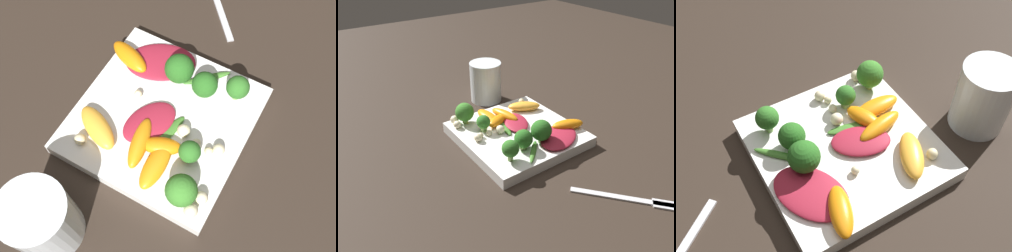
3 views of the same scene
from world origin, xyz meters
TOP-DOWN VIEW (x-y plane):
  - ground_plane at (0.00, 0.00)m, footprint 2.40×2.40m
  - plate at (0.00, 0.00)m, footprint 0.24×0.24m
  - drinking_glass at (0.05, 0.21)m, footprint 0.08×0.08m
  - fork at (0.05, -0.27)m, footprint 0.13×0.15m
  - radicchio_leaf_0 at (0.01, 0.02)m, footprint 0.08×0.10m
  - radicchio_leaf_1 at (0.05, -0.08)m, footprint 0.13×0.11m
  - orange_segment_0 at (0.07, 0.06)m, footprint 0.08×0.06m
  - orange_segment_1 at (0.01, 0.06)m, footprint 0.04×0.08m
  - orange_segment_2 at (-0.03, 0.07)m, footprint 0.03×0.07m
  - orange_segment_3 at (-0.02, 0.04)m, footprint 0.06×0.05m
  - orange_segment_4 at (0.09, -0.06)m, footprint 0.08×0.05m
  - broccoli_floret_0 at (-0.08, 0.09)m, footprint 0.04×0.04m
  - broccoli_floret_1 at (-0.06, 0.04)m, footprint 0.03×0.03m
  - broccoli_floret_2 at (0.01, -0.07)m, footprint 0.04×0.04m
  - broccoli_floret_3 at (-0.08, -0.08)m, footprint 0.03×0.03m
  - broccoli_floret_4 at (-0.03, -0.06)m, footprint 0.04×0.04m
  - arugula_sprig_0 at (-0.03, -0.09)m, footprint 0.06×0.06m
  - arugula_sprig_1 at (-0.02, 0.02)m, footprint 0.03×0.07m
  - macadamia_nut_0 at (-0.10, 0.08)m, footprint 0.02×0.02m
  - macadamia_nut_1 at (-0.09, 0.01)m, footprint 0.02×0.02m
  - macadamia_nut_2 at (-0.10, 0.10)m, footprint 0.02×0.02m
  - macadamia_nut_3 at (0.05, -0.01)m, footprint 0.01×0.01m
  - macadamia_nut_4 at (-0.08, 0.02)m, footprint 0.01×0.01m
  - macadamia_nut_5 at (0.08, 0.09)m, footprint 0.02×0.02m
  - macadamia_nut_6 at (-0.06, 0.02)m, footprint 0.01×0.01m
  - macadamia_nut_7 at (-0.04, 0.01)m, footprint 0.02×0.02m

SIDE VIEW (x-z plane):
  - ground_plane at x=0.00m, z-range 0.00..0.00m
  - fork at x=0.05m, z-range 0.00..0.01m
  - plate at x=0.00m, z-range 0.00..0.02m
  - arugula_sprig_1 at x=-0.02m, z-range 0.02..0.03m
  - arugula_sprig_0 at x=-0.03m, z-range 0.02..0.03m
  - radicchio_leaf_1 at x=0.05m, z-range 0.02..0.03m
  - radicchio_leaf_0 at x=0.01m, z-range 0.02..0.03m
  - macadamia_nut_4 at x=-0.08m, z-range 0.02..0.04m
  - macadamia_nut_3 at x=0.05m, z-range 0.02..0.04m
  - macadamia_nut_6 at x=-0.06m, z-range 0.02..0.04m
  - macadamia_nut_5 at x=0.08m, z-range 0.02..0.04m
  - macadamia_nut_1 at x=-0.09m, z-range 0.02..0.04m
  - macadamia_nut_0 at x=-0.10m, z-range 0.02..0.04m
  - orange_segment_2 at x=-0.03m, z-range 0.02..0.04m
  - orange_segment_3 at x=-0.02m, z-range 0.02..0.04m
  - macadamia_nut_2 at x=-0.10m, z-range 0.02..0.04m
  - macadamia_nut_7 at x=-0.04m, z-range 0.02..0.04m
  - orange_segment_0 at x=0.07m, z-range 0.02..0.04m
  - orange_segment_1 at x=0.01m, z-range 0.02..0.04m
  - orange_segment_4 at x=0.09m, z-range 0.02..0.05m
  - broccoli_floret_1 at x=-0.06m, z-range 0.03..0.06m
  - broccoli_floret_4 at x=-0.03m, z-range 0.03..0.07m
  - broccoli_floret_3 at x=-0.08m, z-range 0.03..0.07m
  - broccoli_floret_0 at x=-0.08m, z-range 0.03..0.08m
  - broccoli_floret_2 at x=0.01m, z-range 0.03..0.08m
  - drinking_glass at x=0.05m, z-range 0.00..0.11m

